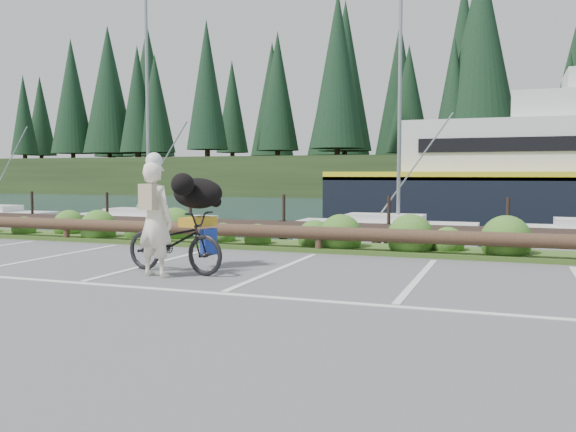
% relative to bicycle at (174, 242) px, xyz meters
% --- Properties ---
extents(ground, '(72.00, 72.00, 0.00)m').
position_rel_bicycle_xyz_m(ground, '(1.65, -1.08, -0.56)').
color(ground, '#525254').
extents(harbor_backdrop, '(170.00, 160.00, 30.00)m').
position_rel_bicycle_xyz_m(harbor_backdrop, '(2.05, 77.33, -0.56)').
color(harbor_backdrop, '#19303D').
rests_on(harbor_backdrop, ground).
extents(vegetation_strip, '(34.00, 1.60, 0.10)m').
position_rel_bicycle_xyz_m(vegetation_strip, '(1.65, 4.22, -0.51)').
color(vegetation_strip, '#3D5B21').
rests_on(vegetation_strip, ground).
extents(log_rail, '(32.00, 0.30, 0.60)m').
position_rel_bicycle_xyz_m(log_rail, '(1.65, 3.52, -0.56)').
color(log_rail, '#443021').
rests_on(log_rail, ground).
extents(bicycle, '(2.24, 1.11, 1.13)m').
position_rel_bicycle_xyz_m(bicycle, '(0.00, 0.00, 0.00)').
color(bicycle, black).
rests_on(bicycle, ground).
extents(cyclist, '(0.80, 0.60, 1.99)m').
position_rel_bicycle_xyz_m(cyclist, '(-0.09, -0.49, 0.43)').
color(cyclist, white).
rests_on(cyclist, ground).
extents(dog, '(0.66, 1.08, 0.58)m').
position_rel_bicycle_xyz_m(dog, '(0.12, 0.68, 0.86)').
color(dog, black).
rests_on(dog, bicycle).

